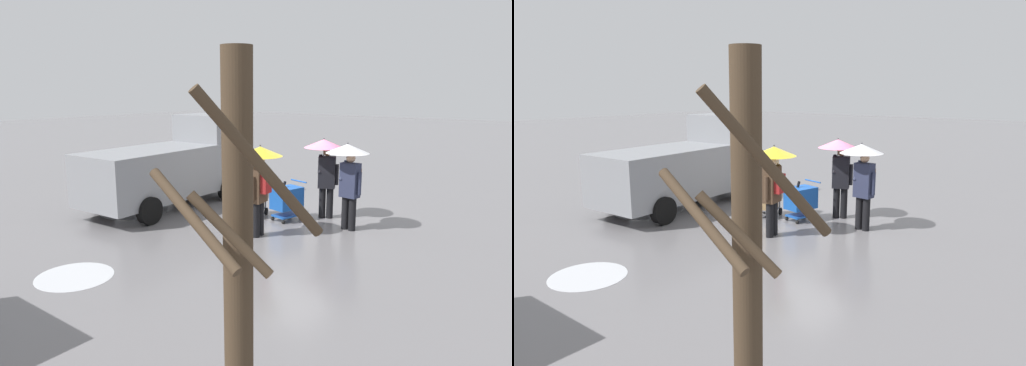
{
  "view_description": "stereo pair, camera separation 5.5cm",
  "coord_description": "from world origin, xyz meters",
  "views": [
    {
      "loc": [
        -6.61,
        10.17,
        3.42
      ],
      "look_at": [
        0.43,
        0.95,
        1.05
      ],
      "focal_mm": 32.66,
      "sensor_mm": 36.0,
      "label": 1
    },
    {
      "loc": [
        -6.66,
        10.14,
        3.42
      ],
      "look_at": [
        0.43,
        0.95,
        1.05
      ],
      "focal_mm": 32.66,
      "sensor_mm": 36.0,
      "label": 2
    }
  ],
  "objects": [
    {
      "name": "pedestrian_white_side",
      "position": [
        -1.68,
        0.02,
        1.57
      ],
      "size": [
        1.04,
        1.04,
        2.15
      ],
      "color": "black",
      "rests_on": "ground"
    },
    {
      "name": "ground_plane",
      "position": [
        0.0,
        0.0,
        0.0
      ],
      "size": [
        90.0,
        90.0,
        0.0
      ],
      "primitive_type": "plane",
      "color": "slate"
    },
    {
      "name": "slush_patch_under_van",
      "position": [
        0.96,
        5.78,
        0.0
      ],
      "size": [
        1.41,
        1.41,
        0.01
      ],
      "primitive_type": "cylinder",
      "color": "silver",
      "rests_on": "ground"
    },
    {
      "name": "slush_patch_near_cluster",
      "position": [
        3.9,
        2.11,
        0.0
      ],
      "size": [
        1.91,
        1.91,
        0.01
      ],
      "primitive_type": "cylinder",
      "color": "#ADAFB5",
      "rests_on": "ground"
    },
    {
      "name": "cargo_van_parked_right",
      "position": [
        3.57,
        0.88,
        1.18
      ],
      "size": [
        2.38,
        5.42,
        2.6
      ],
      "color": "gray",
      "rests_on": "ground"
    },
    {
      "name": "bare_tree_near",
      "position": [
        -4.41,
        7.52,
        1.93
      ],
      "size": [
        1.18,
        0.88,
        3.73
      ],
      "color": "#423323",
      "rests_on": "ground"
    },
    {
      "name": "shopping_cart_vendor",
      "position": [
        -0.06,
        0.26,
        0.57
      ],
      "size": [
        0.73,
        0.93,
        1.04
      ],
      "color": "#1951B2",
      "rests_on": "ground"
    },
    {
      "name": "pedestrian_black_side",
      "position": [
        -0.27,
        1.73,
        1.57
      ],
      "size": [
        1.04,
        1.04,
        2.15
      ],
      "color": "black",
      "rests_on": "ground"
    },
    {
      "name": "hand_dolly_boxes",
      "position": [
        0.82,
        0.51,
        0.87
      ],
      "size": [
        0.68,
        0.82,
        1.56
      ],
      "color": "#515156",
      "rests_on": "ground"
    },
    {
      "name": "pedestrian_pink_side",
      "position": [
        -0.71,
        -0.56,
        1.57
      ],
      "size": [
        1.04,
        1.04,
        2.15
      ],
      "color": "black",
      "rests_on": "ground"
    }
  ]
}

